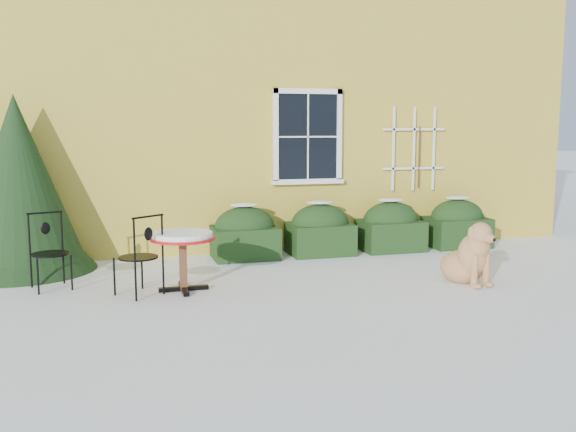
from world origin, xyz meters
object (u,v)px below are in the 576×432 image
object	(u,v)px
patio_chair_near	(140,255)
dog	(469,258)
bistro_table	(183,242)
patio_chair_far	(49,251)
evergreen_shrub	(19,201)

from	to	relation	value
patio_chair_near	dog	size ratio (longest dim) A/B	1.03
patio_chair_near	bistro_table	bearing A→B (deg)	154.53
patio_chair_near	patio_chair_far	bearing A→B (deg)	-66.55
bistro_table	dog	world-z (taller)	dog
evergreen_shrub	bistro_table	xyz separation A→B (m)	(2.20, -1.86, -0.41)
bistro_table	patio_chair_far	world-z (taller)	patio_chair_far
patio_chair_near	patio_chair_far	xyz separation A→B (m)	(-1.15, 0.71, -0.02)
patio_chair_near	dog	distance (m)	4.42
evergreen_shrub	patio_chair_far	bearing A→B (deg)	-68.17
bistro_table	patio_chair_near	size ratio (longest dim) A/B	0.80
patio_chair_near	dog	world-z (taller)	patio_chair_near
patio_chair_near	evergreen_shrub	bearing A→B (deg)	-84.79
evergreen_shrub	patio_chair_near	world-z (taller)	evergreen_shrub
evergreen_shrub	bistro_table	bearing A→B (deg)	-40.20
evergreen_shrub	patio_chair_far	distance (m)	1.45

